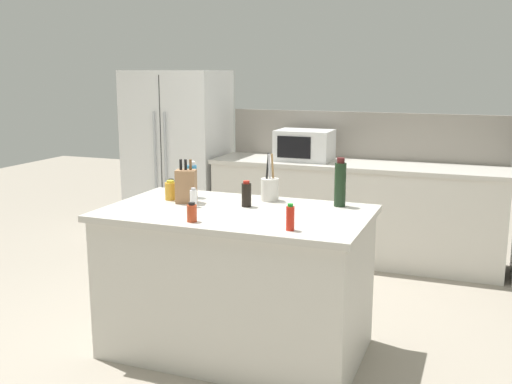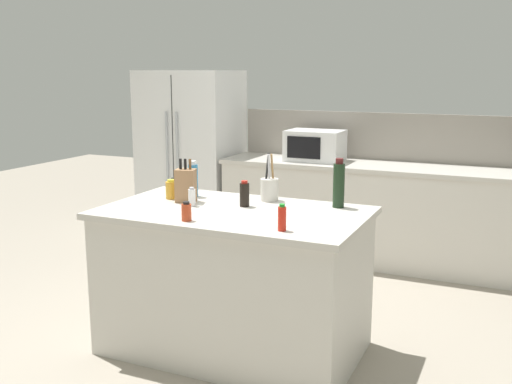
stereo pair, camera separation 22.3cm
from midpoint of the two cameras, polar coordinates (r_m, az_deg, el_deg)
The scene contains 16 objects.
ground_plane at distance 4.08m, azimuth -0.47°, elevation -14.67°, with size 14.00×14.00×0.00m, color gray.
back_counter_run at distance 5.82m, azimuth 11.38°, elevation -1.93°, with size 2.78×0.66×0.94m.
wall_backsplash at distance 6.00m, azimuth 12.33°, elevation 5.22°, with size 2.74×0.03×0.46m, color gray.
kitchen_island at distance 3.90m, azimuth -0.48°, elevation -8.44°, with size 1.67×0.97×0.94m.
refrigerator at distance 6.47m, azimuth -5.21°, elevation 3.48°, with size 0.99×0.75×1.80m.
microwave at distance 5.84m, azimuth 6.73°, elevation 4.41°, with size 0.53×0.39×0.29m.
knife_block at distance 3.99m, azimuth -5.12°, elevation 0.65°, with size 0.15×0.13×0.29m.
utensil_crock at distance 4.02m, azimuth 2.88°, elevation 0.31°, with size 0.12×0.12×0.32m.
hot_sauce_bottle at distance 3.27m, azimuth 4.45°, elevation -2.52°, with size 0.05×0.05×0.15m.
spice_jar_oregano at distance 4.34m, azimuth -6.38°, elevation 0.62°, with size 0.06×0.06×0.10m.
spice_jar_paprika at distance 3.50m, azimuth -4.83°, elevation -1.91°, with size 0.06×0.06×0.11m.
wine_bottle at distance 3.86m, azimuth 9.54°, elevation 0.71°, with size 0.07×0.07×0.32m.
salt_shaker at distance 3.87m, azimuth -4.48°, elevation -0.51°, with size 0.05×0.05×0.12m.
dish_soap_bottle at distance 4.16m, azimuth -4.48°, elevation 1.16°, with size 0.07×0.07×0.25m.
soy_sauce_bottle at distance 3.84m, azimuth 0.56°, elevation -0.23°, with size 0.06×0.06×0.17m.
honey_jar at distance 4.11m, azimuth -6.54°, elevation 0.21°, with size 0.08×0.08×0.13m.
Camera 2 is at (1.64, -3.28, 1.80)m, focal length 42.00 mm.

